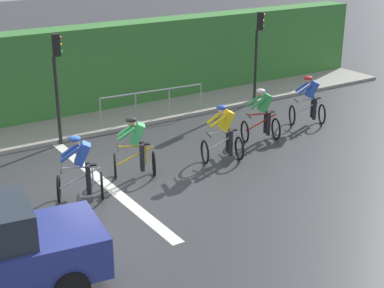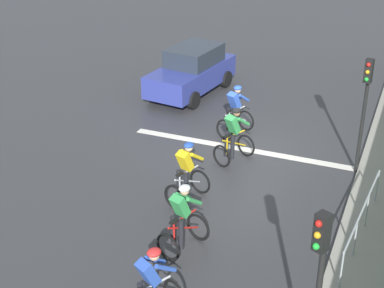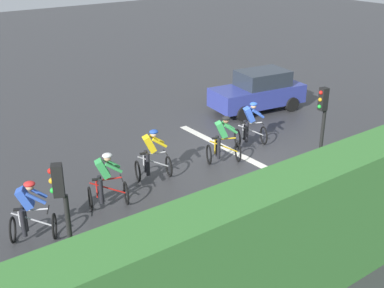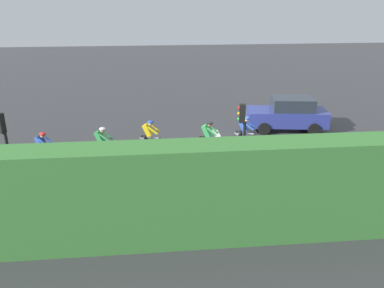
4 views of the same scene
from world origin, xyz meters
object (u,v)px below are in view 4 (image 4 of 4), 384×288
(traffic_light_near_crossing, at_px, (242,136))
(traffic_light_far_junction, at_px, (6,147))
(cyclist_fourth, at_px, (208,140))
(cyclist_lead, at_px, (44,152))
(cyclist_trailing, at_px, (244,135))
(cyclist_second, at_px, (102,147))
(pedestrian_railing_kerbside, at_px, (143,185))
(cyclist_mid, at_px, (149,139))
(car_navy, at_px, (288,114))

(traffic_light_near_crossing, bearing_deg, traffic_light_far_junction, 92.11)
(traffic_light_far_junction, bearing_deg, cyclist_fourth, -62.30)
(cyclist_lead, distance_m, cyclist_trailing, 8.67)
(cyclist_lead, bearing_deg, traffic_light_near_crossing, -109.83)
(cyclist_second, height_order, cyclist_trailing, same)
(cyclist_second, relative_size, cyclist_fourth, 1.00)
(traffic_light_far_junction, bearing_deg, pedestrian_railing_kerbside, -93.81)
(cyclist_second, bearing_deg, cyclist_fourth, -85.90)
(traffic_light_far_junction, bearing_deg, cyclist_second, -36.69)
(cyclist_mid, relative_size, cyclist_trailing, 1.00)
(cyclist_lead, bearing_deg, car_navy, -71.19)
(cyclist_fourth, relative_size, traffic_light_far_junction, 0.50)
(cyclist_mid, xyz_separation_m, traffic_light_near_crossing, (-3.81, -3.27, 1.43))
(cyclist_fourth, bearing_deg, pedestrian_railing_kerbside, 145.29)
(cyclist_second, bearing_deg, car_navy, -68.91)
(cyclist_trailing, xyz_separation_m, car_navy, (2.70, -2.98, 0.08))
(cyclist_fourth, xyz_separation_m, car_navy, (3.25, -4.73, 0.08))
(cyclist_lead, xyz_separation_m, cyclist_second, (0.37, -2.30, 0.00))
(cyclist_trailing, bearing_deg, car_navy, -47.80)
(cyclist_second, distance_m, traffic_light_near_crossing, 6.25)
(cyclist_mid, bearing_deg, cyclist_second, 110.09)
(cyclist_mid, bearing_deg, cyclist_trailing, -88.05)
(cyclist_mid, relative_size, traffic_light_far_junction, 0.50)
(cyclist_second, relative_size, pedestrian_railing_kerbside, 0.44)
(cyclist_lead, bearing_deg, pedestrian_railing_kerbside, -128.95)
(traffic_light_near_crossing, bearing_deg, pedestrian_railing_kerbside, 99.33)
(cyclist_mid, relative_size, pedestrian_railing_kerbside, 0.44)
(cyclist_second, relative_size, cyclist_trailing, 1.00)
(traffic_light_far_junction, relative_size, pedestrian_railing_kerbside, 0.88)
(cyclist_lead, xyz_separation_m, car_navy, (3.94, -11.56, 0.08))
(car_navy, xyz_separation_m, traffic_light_far_junction, (-6.94, 11.77, 1.35))
(cyclist_lead, xyz_separation_m, traffic_light_near_crossing, (-2.72, -7.55, 1.43))
(cyclist_mid, distance_m, pedestrian_railing_kerbside, 4.38)
(cyclist_second, relative_size, traffic_light_near_crossing, 0.50)
(cyclist_mid, bearing_deg, car_navy, -68.65)
(cyclist_mid, distance_m, cyclist_fourth, 2.59)
(cyclist_trailing, height_order, traffic_light_far_junction, traffic_light_far_junction)
(cyclist_lead, height_order, traffic_light_near_crossing, traffic_light_near_crossing)
(cyclist_trailing, bearing_deg, traffic_light_far_junction, 115.75)
(cyclist_trailing, distance_m, car_navy, 4.02)
(traffic_light_near_crossing, bearing_deg, cyclist_fourth, 11.87)
(traffic_light_near_crossing, bearing_deg, cyclist_trailing, -14.63)
(cyclist_second, xyz_separation_m, car_navy, (3.57, -9.26, 0.08))
(cyclist_second, distance_m, pedestrian_railing_kerbside, 4.06)
(traffic_light_near_crossing, height_order, traffic_light_far_junction, same)
(cyclist_lead, height_order, traffic_light_far_junction, traffic_light_far_junction)
(car_navy, bearing_deg, traffic_light_near_crossing, 148.92)
(car_navy, xyz_separation_m, traffic_light_near_crossing, (-6.66, 4.01, 1.35))
(cyclist_mid, height_order, cyclist_trailing, same)
(cyclist_lead, distance_m, car_navy, 12.21)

